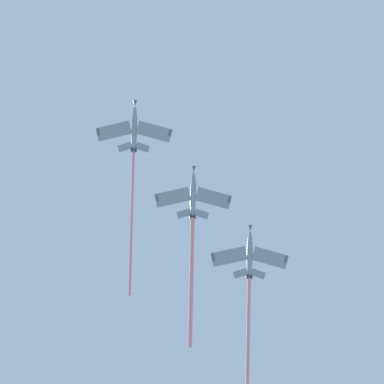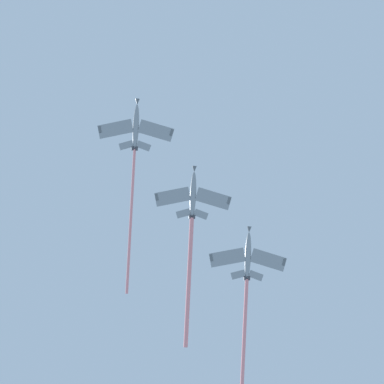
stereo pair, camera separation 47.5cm
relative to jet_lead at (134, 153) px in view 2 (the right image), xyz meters
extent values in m
ellipsoid|color=gray|center=(-6.49, 1.74, 1.60)|extent=(11.99, 4.65, 4.10)
cone|color=#595E60|center=(-12.78, 3.43, 3.15)|extent=(2.08, 1.63, 1.54)
ellipsoid|color=black|center=(-8.32, 2.24, 2.67)|extent=(3.09, 1.73, 1.52)
cube|color=gray|center=(-7.13, -3.57, 1.31)|extent=(3.71, 9.06, 1.03)
cube|color=#595E60|center=(-7.89, -7.62, 1.36)|extent=(1.79, 0.73, 0.53)
cube|color=gray|center=(-4.38, 6.66, 1.31)|extent=(7.47, 9.59, 1.03)
cube|color=#595E60|center=(-3.01, 10.54, 1.36)|extent=(1.90, 1.48, 0.53)
cube|color=gray|center=(-2.38, -1.72, 0.44)|extent=(1.97, 3.69, 0.57)
cube|color=gray|center=(-1.20, 2.68, 0.44)|extent=(3.46, 3.99, 0.57)
cube|color=#595E60|center=(-1.66, 0.45, 1.85)|extent=(2.93, 0.95, 3.28)
cylinder|color=#38383D|center=(-1.18, -0.15, 0.16)|extent=(1.33, 1.07, 1.01)
cylinder|color=#38383D|center=(-0.94, 0.72, 0.16)|extent=(1.33, 1.07, 1.01)
cylinder|color=pink|center=(16.60, -4.46, -4.19)|extent=(35.28, 10.10, 9.28)
ellipsoid|color=gray|center=(5.72, -17.82, -1.60)|extent=(12.02, 4.58, 4.00)
cone|color=#595E60|center=(-0.60, -16.17, -0.11)|extent=(2.07, 1.62, 1.53)
ellipsoid|color=black|center=(3.87, -17.34, -0.55)|extent=(3.09, 1.71, 1.50)
cube|color=gray|center=(5.11, -23.14, -1.88)|extent=(3.66, 9.04, 1.00)
cube|color=#595E60|center=(4.38, -27.19, -1.83)|extent=(1.79, 0.72, 0.52)
cube|color=gray|center=(7.79, -12.89, -1.88)|extent=(7.43, 9.60, 1.00)
cube|color=#595E60|center=(9.14, -9.00, -1.83)|extent=(1.90, 1.47, 0.52)
cube|color=gray|center=(9.86, -21.26, -2.71)|extent=(2.00, 3.70, 0.56)
cube|color=gray|center=(11.01, -16.85, -2.71)|extent=(3.45, 4.00, 0.56)
cube|color=#595E60|center=(10.55, -19.08, -1.30)|extent=(2.91, 0.92, 3.26)
cylinder|color=#38383D|center=(11.05, -19.68, -2.99)|extent=(1.32, 1.07, 1.00)
cylinder|color=#38383D|center=(11.28, -18.81, -2.99)|extent=(1.32, 1.07, 1.00)
cylinder|color=pink|center=(26.83, -23.34, -6.69)|extent=(31.46, 9.19, 8.36)
ellipsoid|color=gray|center=(16.19, -35.96, -4.68)|extent=(12.02, 4.48, 4.05)
cone|color=#595E60|center=(9.87, -34.37, -3.16)|extent=(2.07, 1.61, 1.53)
ellipsoid|color=black|center=(14.34, -35.50, -3.62)|extent=(3.09, 1.69, 1.51)
cube|color=gray|center=(15.63, -41.29, -4.96)|extent=(3.57, 9.01, 1.01)
cube|color=#595E60|center=(14.94, -45.34, -4.91)|extent=(1.78, 0.70, 0.53)
cube|color=gray|center=(18.22, -31.01, -4.96)|extent=(7.38, 9.61, 1.01)
cube|color=#595E60|center=(19.53, -27.11, -4.91)|extent=(1.90, 1.46, 0.53)
cube|color=gray|center=(20.36, -39.36, -5.82)|extent=(2.03, 3.71, 0.56)
cube|color=gray|center=(21.47, -34.94, -5.82)|extent=(3.43, 4.00, 0.56)
cube|color=#595E60|center=(21.03, -37.18, -4.41)|extent=(2.93, 0.90, 3.27)
cylinder|color=#38383D|center=(21.54, -37.77, -6.09)|extent=(1.32, 1.06, 1.01)
cylinder|color=#38383D|center=(21.76, -36.90, -6.09)|extent=(1.32, 1.06, 1.01)
cylinder|color=pink|center=(39.74, -41.89, -10.44)|extent=(36.23, 9.96, 9.50)
camera|label=1|loc=(-11.51, -12.59, -155.01)|focal=55.67mm
camera|label=2|loc=(-11.38, -12.13, -155.01)|focal=55.67mm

